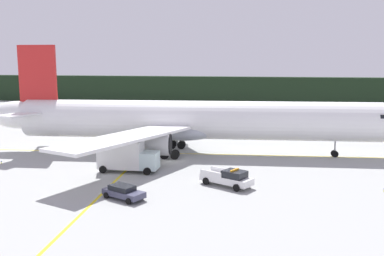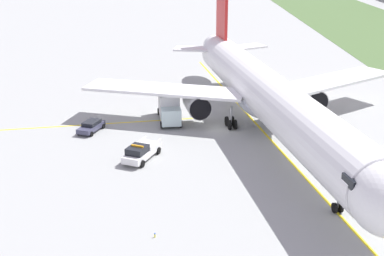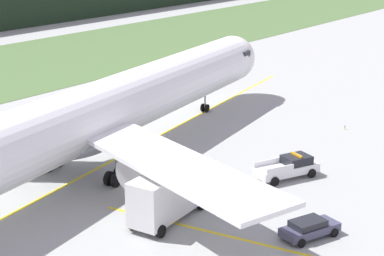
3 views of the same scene
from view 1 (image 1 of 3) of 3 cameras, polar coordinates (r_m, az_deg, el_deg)
name	(u,v)px [view 1 (image 1 of 3)]	position (r m, az deg, el deg)	size (l,w,h in m)	color
ground	(172,162)	(53.73, -2.80, -4.71)	(320.00, 320.00, 0.00)	#999C99
grass_verge	(232,118)	(97.59, 5.56, 1.34)	(320.00, 32.44, 0.04)	#496536
distant_tree_line	(250,91)	(128.97, 8.04, 5.08)	(288.00, 6.93, 9.05)	black
taxiway_centerline_main	(198,154)	(58.27, 0.82, -3.63)	(79.66, 0.30, 0.01)	yellow
taxiway_centerline_spur	(99,197)	(40.54, -12.92, -9.39)	(29.28, 0.30, 0.01)	yellow
airliner	(194,121)	(57.50, 0.22, 1.02)	(59.69, 42.32, 15.38)	white
ops_pickup_truck	(228,178)	(42.92, 5.06, -6.93)	(5.91, 4.02, 1.94)	white
catering_truck	(126,156)	(48.91, -9.17, -3.84)	(7.26, 3.30, 3.83)	silver
staff_car	(123,192)	(39.41, -9.57, -8.76)	(4.52, 3.05, 1.30)	#3D3E56
taxiway_edge_light_east	(384,190)	(45.27, 25.24, -7.82)	(0.12, 0.12, 0.40)	yellow
taxiway_edge_light_west	(1,162)	(57.99, -25.08, -4.32)	(0.12, 0.12, 0.37)	yellow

